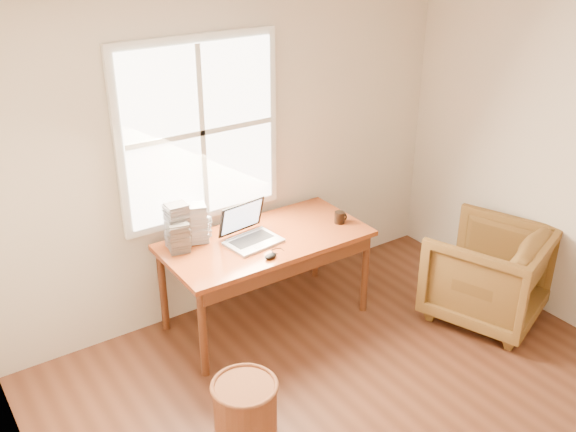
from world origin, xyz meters
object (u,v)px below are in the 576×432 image
Objects in this scene: desk at (266,240)px; armchair at (487,273)px; wicker_stool at (245,411)px; cd_stack_a at (196,223)px; laptop at (253,224)px; coffee_mug at (340,218)px.

armchair reaches higher than desk.
armchair reaches higher than wicker_stool.
armchair is at bearing -30.90° from cd_stack_a.
laptop is (-0.12, -0.03, 0.18)m from desk.
coffee_mug is 1.16m from cd_stack_a.
laptop is at bearing 148.62° from coffee_mug.
cd_stack_a reaches higher than wicker_stool.
coffee_mug reaches higher than wicker_stool.
desk is 1.81m from armchair.
armchair is at bearing -68.28° from coffee_mug.
laptop is (0.68, 0.99, 0.71)m from wicker_stool.
desk is at bearing 145.08° from coffee_mug.
cd_stack_a reaches higher than coffee_mug.
wicker_stool is 1.48m from cd_stack_a.
coffee_mug is at bearing -63.53° from armchair.
cd_stack_a is at bearing 137.28° from coffee_mug.
laptop reaches higher than coffee_mug.
armchair is at bearing 1.90° from wicker_stool.
cd_stack_a is (-0.46, 0.24, 0.17)m from desk.
wicker_stool is at bearing -172.67° from coffee_mug.
wicker_stool is 4.21× the size of coffee_mug.
wicker_stool is 1.40m from laptop.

